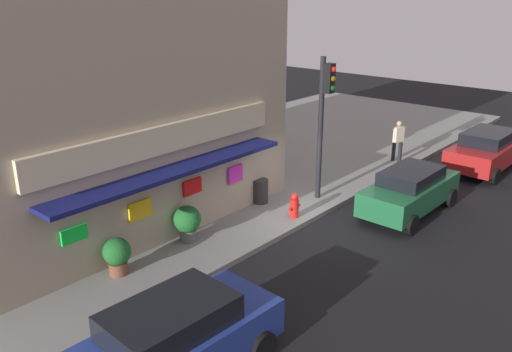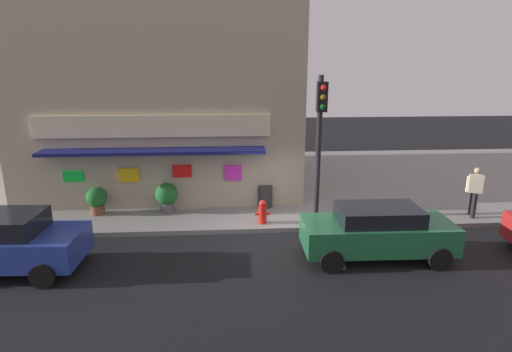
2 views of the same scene
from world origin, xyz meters
name	(u,v)px [view 2 (image 2 of 2)]	position (x,y,z in m)	size (l,w,h in m)	color
ground_plane	(274,233)	(0.00, 0.00, 0.00)	(56.01, 56.01, 0.00)	black
sidewalk	(261,181)	(0.00, 5.86, 0.08)	(37.34, 11.72, 0.16)	gray
corner_building	(168,87)	(-4.07, 6.43, 4.30)	(10.83, 9.33, 8.27)	tan
traffic_light	(320,129)	(1.55, 0.79, 3.29)	(0.32, 0.58, 4.86)	black
fire_hydrant	(262,212)	(-0.35, 0.49, 0.55)	(0.52, 0.28, 0.81)	red
trash_can	(265,196)	(-0.12, 2.12, 0.57)	(0.54, 0.54, 0.82)	#2D2D2D
pedestrian	(475,189)	(7.07, 0.69, 1.14)	(0.60, 0.55, 1.76)	black
potted_plant_by_doorway	(167,196)	(-3.70, 1.81, 0.78)	(0.80, 0.80, 1.08)	#59595B
potted_plant_by_window	(97,199)	(-6.14, 1.76, 0.72)	(0.72, 0.72, 0.99)	brown
parked_car_green	(377,231)	(2.72, -1.95, 0.81)	(4.22, 1.92, 1.54)	#1E6038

